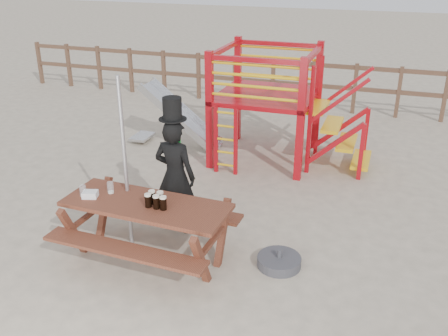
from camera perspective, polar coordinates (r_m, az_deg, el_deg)
The scene contains 10 objects.
ground at distance 6.61m, azimuth -5.29°, elevation -9.77°, with size 60.00×60.00×0.00m, color #BEAE94.
back_fence at distance 12.56m, azimuth 7.87°, elevation 10.12°, with size 15.09×0.09×1.20m.
playground_fort at distance 9.23m, azimuth 4.33°, elevation 7.49°, with size 4.71×1.84×2.10m.
picnic_table at distance 6.32m, azimuth -8.75°, elevation -6.33°, with size 2.11×1.50×0.80m.
man_with_hat at distance 6.78m, azimuth -5.62°, elevation -0.60°, with size 0.62×0.43×1.92m.
metal_pole at distance 6.39m, azimuth -11.22°, elevation 0.29°, with size 0.05×0.05×2.29m, color #B2B2B7.
parasol_base at distance 6.37m, azimuth 6.31°, elevation -10.56°, with size 0.55×0.55×0.23m.
paper_bag at distance 6.45m, azimuth -15.05°, elevation -2.92°, with size 0.18×0.14×0.08m, color white.
stout_pints at distance 6.04m, azimuth -7.78°, elevation -3.65°, with size 0.28×0.19×0.17m.
empty_glasses at distance 6.48m, azimuth -14.33°, elevation -2.42°, with size 0.36×0.28×0.15m.
Camera 1 is at (2.37, -4.99, 3.64)m, focal length 40.00 mm.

